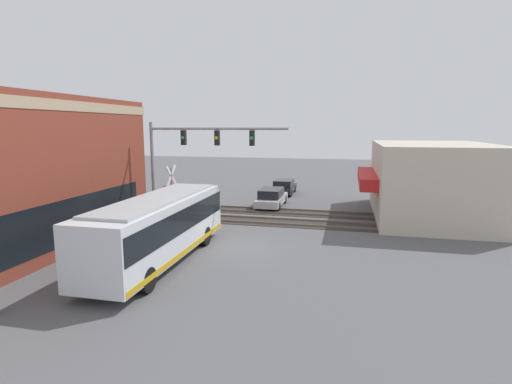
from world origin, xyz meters
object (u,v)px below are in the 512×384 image
at_px(parked_car_silver, 272,198).
at_px(pedestrian_at_crossing, 193,210).
at_px(city_bus, 159,227).
at_px(parked_car_black, 284,187).
at_px(crossing_signal, 172,188).

xyz_separation_m(parked_car_silver, pedestrian_at_crossing, (-6.56, 3.92, 0.17)).
bearing_deg(city_bus, pedestrian_at_crossing, 10.10).
height_order(city_bus, parked_car_silver, city_bus).
distance_m(city_bus, parked_car_silver, 14.27).
bearing_deg(parked_car_black, pedestrian_at_crossing, 162.84).
xyz_separation_m(city_bus, parked_car_silver, (13.99, -2.60, -1.01)).
height_order(crossing_signal, parked_car_silver, crossing_signal).
xyz_separation_m(parked_car_black, pedestrian_at_crossing, (-12.71, 3.92, 0.21)).
bearing_deg(crossing_signal, pedestrian_at_crossing, -86.88).
bearing_deg(pedestrian_at_crossing, city_bus, -169.90).
height_order(city_bus, crossing_signal, crossing_signal).
relative_size(city_bus, parked_car_silver, 2.11).
xyz_separation_m(crossing_signal, parked_car_silver, (6.64, -5.36, -1.62)).
distance_m(city_bus, parked_car_black, 20.33).
height_order(parked_car_silver, parked_car_black, parked_car_silver).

